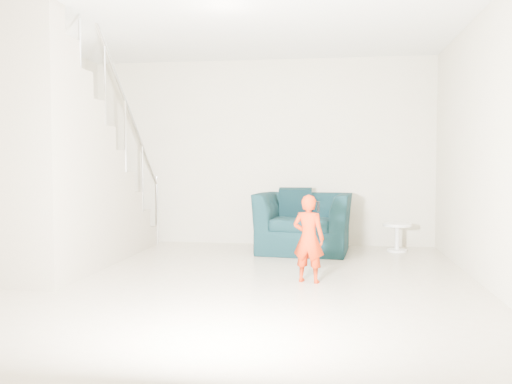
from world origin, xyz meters
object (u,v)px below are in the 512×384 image
(toddler, at_px, (309,239))
(side_table, at_px, (397,233))
(armchair, at_px, (304,222))
(staircase, at_px, (59,185))

(toddler, height_order, side_table, toddler)
(armchair, relative_size, side_table, 3.20)
(toddler, bearing_deg, staircase, 8.84)
(toddler, height_order, staircase, staircase)
(armchair, height_order, side_table, armchair)
(side_table, height_order, staircase, staircase)
(toddler, relative_size, staircase, 0.24)
(side_table, bearing_deg, armchair, -170.85)
(armchair, distance_m, side_table, 1.27)
(staircase, bearing_deg, toddler, -6.45)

